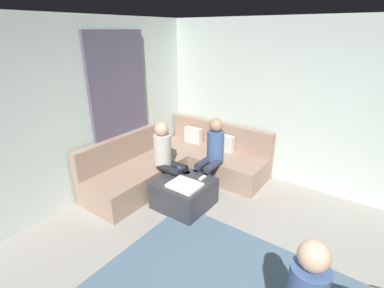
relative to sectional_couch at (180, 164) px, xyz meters
The scene contains 10 objects.
wall_back 2.57m from the sectional_couch, 27.05° to the left, with size 6.00×0.12×2.70m, color silver.
wall_left 2.33m from the sectional_couch, 114.60° to the right, with size 0.12×6.00×2.70m, color silver.
curtain_panel 1.36m from the sectional_couch, 142.74° to the right, with size 0.06×1.10×2.50m, color #595166.
sectional_couch is the anchor object (origin of this frame).
ottoman 0.87m from the sectional_couch, 47.37° to the right, with size 0.76×0.76×0.42m, color #333338.
folded_blanket 1.03m from the sectional_couch, 47.80° to the right, with size 0.44×0.36×0.04m, color white.
coffee_mug 0.61m from the sectional_couch, 51.29° to the right, with size 0.08×0.08×0.10m, color #334C72.
game_remote 0.88m from the sectional_couch, 28.53° to the right, with size 0.05×0.15×0.02m, color white.
person_on_couch_back 0.74m from the sectional_couch, ahead, with size 0.30×0.60×1.20m.
person_on_couch_side 0.64m from the sectional_couch, 73.26° to the right, with size 0.60×0.30×1.20m.
Camera 1 is at (0.74, -1.65, 2.50)m, focal length 26.35 mm.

